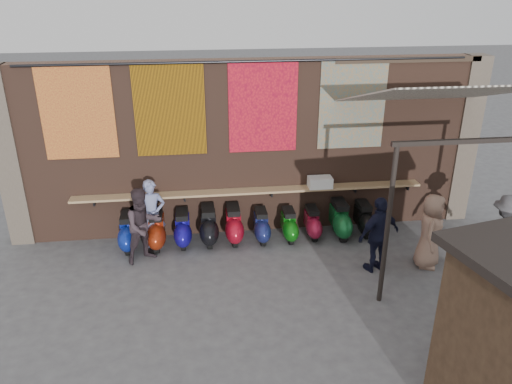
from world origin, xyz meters
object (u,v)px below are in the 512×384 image
(scooter_stool_6, at_px, (289,225))
(shopper_grey, at_px, (504,236))
(scooter_stool_5, at_px, (261,226))
(diner_left, at_px, (152,214))
(diner_right, at_px, (143,225))
(shopper_tan, at_px, (430,231))
(shopper_navy, at_px, (379,235))
(scooter_stool_2, at_px, (183,229))
(scooter_stool_1, at_px, (157,230))
(scooter_stool_4, at_px, (234,224))
(scooter_stool_8, at_px, (340,220))
(shelf_box, at_px, (320,182))
(scooter_stool_3, at_px, (209,226))
(scooter_stool_9, at_px, (364,219))
(scooter_stool_7, at_px, (312,223))
(scooter_stool_0, at_px, (128,232))

(scooter_stool_6, bearing_deg, shopper_grey, -26.14)
(scooter_stool_5, distance_m, diner_left, 2.47)
(diner_right, bearing_deg, shopper_tan, -38.56)
(scooter_stool_6, distance_m, shopper_navy, 2.22)
(scooter_stool_2, relative_size, shopper_navy, 0.50)
(scooter_stool_1, bearing_deg, diner_right, -110.66)
(scooter_stool_5, bearing_deg, shopper_tan, -24.68)
(scooter_stool_4, xyz_separation_m, shopper_navy, (2.81, -1.60, 0.41))
(scooter_stool_8, bearing_deg, shopper_navy, -77.36)
(shopper_grey, bearing_deg, shelf_box, -16.56)
(shelf_box, distance_m, scooter_stool_3, 2.74)
(scooter_stool_2, distance_m, scooter_stool_9, 4.21)
(scooter_stool_6, height_order, shopper_grey, shopper_grey)
(scooter_stool_7, distance_m, scooter_stool_9, 1.23)
(scooter_stool_8, bearing_deg, diner_left, 179.70)
(scooter_stool_1, xyz_separation_m, scooter_stool_9, (4.79, 0.02, -0.03))
(scooter_stool_8, bearing_deg, shopper_grey, -35.21)
(scooter_stool_6, height_order, diner_right, diner_right)
(scooter_stool_8, height_order, diner_left, diner_left)
(shelf_box, relative_size, diner_right, 0.33)
(diner_left, relative_size, diner_right, 0.97)
(scooter_stool_4, bearing_deg, scooter_stool_8, -1.67)
(shelf_box, xyz_separation_m, scooter_stool_0, (-4.38, -0.31, -0.84))
(scooter_stool_3, xyz_separation_m, diner_left, (-1.23, -0.04, 0.38))
(scooter_stool_7, bearing_deg, scooter_stool_1, -179.41)
(scooter_stool_5, relative_size, scooter_stool_9, 0.96)
(scooter_stool_9, bearing_deg, scooter_stool_8, -176.11)
(shopper_grey, distance_m, shopper_tan, 1.41)
(scooter_stool_0, height_order, scooter_stool_2, scooter_stool_0)
(shelf_box, distance_m, diner_right, 4.09)
(scooter_stool_0, relative_size, shopper_navy, 0.52)
(diner_left, xyz_separation_m, shopper_navy, (4.61, -1.56, 0.02))
(scooter_stool_4, height_order, scooter_stool_6, scooter_stool_4)
(scooter_stool_5, height_order, scooter_stool_7, scooter_stool_5)
(scooter_stool_1, height_order, scooter_stool_6, scooter_stool_1)
(scooter_stool_0, relative_size, diner_left, 0.53)
(scooter_stool_8, relative_size, shopper_tan, 0.55)
(scooter_stool_4, height_order, scooter_stool_5, scooter_stool_4)
(scooter_stool_2, bearing_deg, scooter_stool_7, 0.16)
(shelf_box, bearing_deg, scooter_stool_2, -175.03)
(scooter_stool_4, relative_size, scooter_stool_8, 0.98)
(scooter_stool_4, height_order, scooter_stool_9, scooter_stool_4)
(scooter_stool_1, height_order, diner_right, diner_right)
(shopper_grey, bearing_deg, scooter_stool_8, -16.37)
(scooter_stool_9, relative_size, diner_left, 0.50)
(scooter_stool_2, xyz_separation_m, scooter_stool_8, (3.62, -0.05, 0.03))
(scooter_stool_2, xyz_separation_m, scooter_stool_9, (4.21, -0.01, -0.01))
(scooter_stool_0, xyz_separation_m, scooter_stool_4, (2.35, 0.06, 0.01))
(scooter_stool_4, bearing_deg, shelf_box, 7.02)
(scooter_stool_5, bearing_deg, scooter_stool_3, 177.77)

